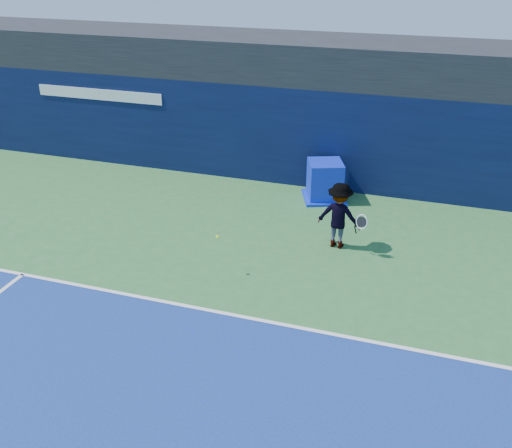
% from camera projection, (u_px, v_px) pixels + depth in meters
% --- Properties ---
extents(ground, '(80.00, 80.00, 0.00)m').
position_uv_depth(ground, '(162.00, 420.00, 9.11)').
color(ground, '#306A32').
rests_on(ground, ground).
extents(baseline, '(24.00, 0.10, 0.01)m').
position_uv_depth(baseline, '(228.00, 314.00, 11.66)').
color(baseline, white).
rests_on(baseline, ground).
extents(stadium_band, '(36.00, 3.00, 1.20)m').
position_uv_depth(stadium_band, '(323.00, 59.00, 17.27)').
color(stadium_band, black).
rests_on(stadium_band, back_wall_assembly).
extents(back_wall_assembly, '(36.00, 1.03, 3.00)m').
position_uv_depth(back_wall_assembly, '(312.00, 136.00, 17.36)').
color(back_wall_assembly, '#091133').
rests_on(back_wall_assembly, ground).
extents(equipment_cart, '(1.54, 1.54, 1.14)m').
position_uv_depth(equipment_cart, '(325.00, 182.00, 16.61)').
color(equipment_cart, '#0D1FBF').
rests_on(equipment_cart, ground).
extents(tennis_player, '(1.32, 0.76, 1.68)m').
position_uv_depth(tennis_player, '(339.00, 216.00, 13.87)').
color(tennis_player, white).
rests_on(tennis_player, ground).
extents(tennis_ball, '(0.08, 0.08, 0.08)m').
position_uv_depth(tennis_ball, '(218.00, 237.00, 12.68)').
color(tennis_ball, '#C7F31B').
rests_on(tennis_ball, ground).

